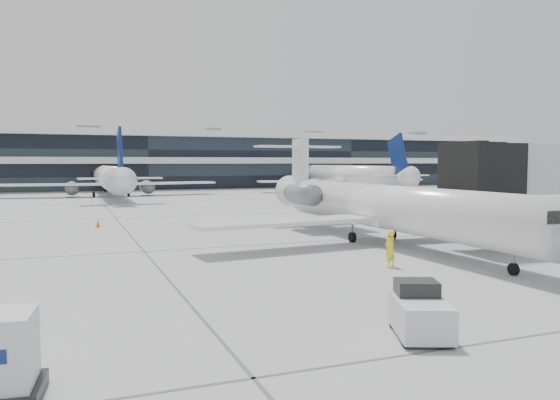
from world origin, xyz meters
name	(u,v)px	position (x,y,z in m)	size (l,w,h in m)	color
ground	(302,242)	(0.00, 0.00, 0.00)	(220.00, 220.00, 0.00)	#98989B
terminal	(141,163)	(0.00, 82.00, 5.00)	(170.00, 22.00, 10.00)	black
bg_jet_center	(110,196)	(-8.00, 55.00, 0.00)	(32.00, 40.00, 9.60)	white
bg_jet_right	(342,191)	(32.00, 55.00, 0.00)	(32.00, 40.00, 9.60)	white
regional_jet	(383,205)	(4.66, -2.28, 2.45)	(24.96, 31.07, 7.18)	silver
ramp_worker	(390,248)	(0.74, -9.23, 0.94)	(0.68, 0.45, 1.87)	#EFF81A
baggage_tug	(420,313)	(-4.32, -18.76, 0.71)	(2.29, 2.86, 1.58)	silver
traffic_cone	(98,224)	(-11.89, 13.38, 0.27)	(0.47, 0.47, 0.56)	#FF570D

